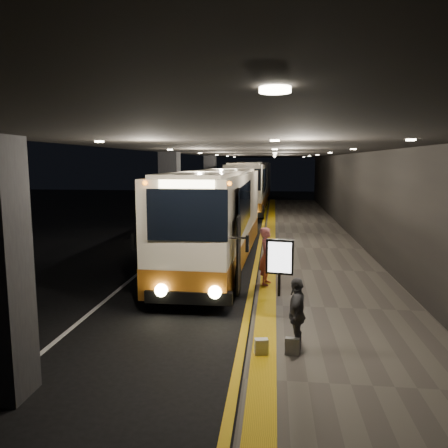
# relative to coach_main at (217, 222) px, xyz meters

# --- Properties ---
(ground) EXTENTS (90.00, 90.00, 0.00)m
(ground) POSITION_rel_coach_main_xyz_m (-0.85, -1.68, -1.70)
(ground) COLOR black
(lane_line_white) EXTENTS (0.12, 50.00, 0.01)m
(lane_line_white) POSITION_rel_coach_main_xyz_m (-2.65, 3.32, -1.70)
(lane_line_white) COLOR silver
(lane_line_white) RESTS_ON ground
(kerb_stripe_yellow) EXTENTS (0.18, 50.00, 0.01)m
(kerb_stripe_yellow) POSITION_rel_coach_main_xyz_m (1.50, 3.32, -1.70)
(kerb_stripe_yellow) COLOR gold
(kerb_stripe_yellow) RESTS_ON ground
(sidewalk) EXTENTS (4.50, 50.00, 0.15)m
(sidewalk) POSITION_rel_coach_main_xyz_m (3.90, 3.32, -1.63)
(sidewalk) COLOR #514C44
(sidewalk) RESTS_ON ground
(tactile_strip) EXTENTS (0.50, 50.00, 0.01)m
(tactile_strip) POSITION_rel_coach_main_xyz_m (2.00, 3.32, -1.54)
(tactile_strip) COLOR gold
(tactile_strip) RESTS_ON sidewalk
(terminal_wall) EXTENTS (0.10, 50.00, 6.00)m
(terminal_wall) POSITION_rel_coach_main_xyz_m (6.15, 3.32, 1.30)
(terminal_wall) COLOR black
(terminal_wall) RESTS_ON ground
(support_columns) EXTENTS (0.80, 24.80, 4.40)m
(support_columns) POSITION_rel_coach_main_xyz_m (-2.35, 2.32, 0.50)
(support_columns) COLOR black
(support_columns) RESTS_ON ground
(canopy) EXTENTS (9.00, 50.00, 0.40)m
(canopy) POSITION_rel_coach_main_xyz_m (1.65, 3.32, 2.90)
(canopy) COLOR black
(canopy) RESTS_ON support_columns
(coach_main) EXTENTS (2.69, 11.44, 3.54)m
(coach_main) POSITION_rel_coach_main_xyz_m (0.00, 0.00, 0.00)
(coach_main) COLOR beige
(coach_main) RESTS_ON ground
(coach_second) EXTENTS (2.75, 12.06, 3.78)m
(coach_second) POSITION_rel_coach_main_xyz_m (0.19, 17.85, 0.11)
(coach_second) COLOR beige
(coach_second) RESTS_ON ground
(coach_third) EXTENTS (2.98, 12.27, 3.83)m
(coach_third) POSITION_rel_coach_main_xyz_m (0.21, 27.15, 0.14)
(coach_third) COLOR beige
(coach_third) RESTS_ON ground
(passenger_boarding) EXTENTS (0.53, 0.72, 1.81)m
(passenger_boarding) POSITION_rel_coach_main_xyz_m (1.95, -2.82, -0.64)
(passenger_boarding) COLOR #DA6765
(passenger_boarding) RESTS_ON sidewalk
(passenger_waiting_grey) EXTENTS (0.63, 0.97, 1.53)m
(passenger_waiting_grey) POSITION_rel_coach_main_xyz_m (2.65, -7.61, -0.78)
(passenger_waiting_grey) COLOR #434347
(passenger_waiting_grey) RESTS_ON sidewalk
(bag_polka) EXTENTS (0.30, 0.17, 0.34)m
(bag_polka) POSITION_rel_coach_main_xyz_m (2.56, -7.84, -1.38)
(bag_polka) COLOR black
(bag_polka) RESTS_ON sidewalk
(bag_plain) EXTENTS (0.29, 0.20, 0.33)m
(bag_plain) POSITION_rel_coach_main_xyz_m (1.95, -7.92, -1.39)
(bag_plain) COLOR silver
(bag_plain) RESTS_ON sidewalk
(info_sign) EXTENTS (0.78, 0.23, 1.65)m
(info_sign) POSITION_rel_coach_main_xyz_m (2.34, -3.99, -0.44)
(info_sign) COLOR black
(info_sign) RESTS_ON sidewalk
(stanchion_post) EXTENTS (0.05, 0.05, 1.02)m
(stanchion_post) POSITION_rel_coach_main_xyz_m (1.91, -2.30, -1.04)
(stanchion_post) COLOR black
(stanchion_post) RESTS_ON sidewalk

